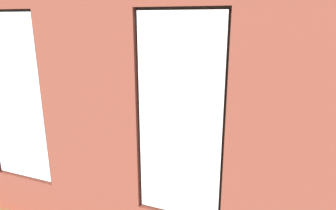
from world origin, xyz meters
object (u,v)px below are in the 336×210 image
object	(u,v)px
coffee_table	(189,127)
potted_plant_beside_window_right	(24,147)
media_console	(74,123)
potted_plant_near_tv	(63,121)
remote_gray	(189,125)
tv_flatscreen	(72,101)
papasan_chair	(162,104)
potted_plant_corner_near_left	(299,105)
couch_by_window	(134,187)
cup_ceramic	(182,121)
table_plant_small	(192,124)
potted_plant_by_left_couch	(269,137)
candle_jar	(167,122)
potted_plant_foreground_right	(123,95)
couch_left	(290,170)
remote_silver	(209,125)
potted_plant_between_couches	(233,183)

from	to	relation	value
coffee_table	potted_plant_beside_window_right	distance (m)	3.25
media_console	potted_plant_near_tv	distance (m)	1.19
remote_gray	tv_flatscreen	size ratio (longest dim) A/B	0.18
tv_flatscreen	papasan_chair	world-z (taller)	tv_flatscreen
coffee_table	potted_plant_corner_near_left	bearing A→B (deg)	-144.52
potted_plant_corner_near_left	tv_flatscreen	bearing A→B (deg)	20.79
remote_gray	couch_by_window	bearing A→B (deg)	-121.22
cup_ceramic	tv_flatscreen	xyz separation A→B (m)	(2.62, 0.44, 0.32)
papasan_chair	potted_plant_beside_window_right	distance (m)	3.97
table_plant_small	remote_gray	world-z (taller)	table_plant_small
couch_by_window	potted_plant_by_left_couch	xyz separation A→B (m)	(-1.69, -2.66, 0.01)
couch_by_window	cup_ceramic	xyz separation A→B (m)	(0.17, -2.60, 0.14)
coffee_table	table_plant_small	size ratio (longest dim) A/B	8.29
couch_by_window	remote_gray	bearing A→B (deg)	-90.55
candle_jar	potted_plant_corner_near_left	size ratio (longest dim) A/B	0.09
potted_plant_foreground_right	couch_left	bearing A→B (deg)	149.74
potted_plant_foreground_right	remote_gray	bearing A→B (deg)	148.57
cup_ceramic	remote_silver	distance (m)	0.61
potted_plant_foreground_right	potted_plant_by_left_couch	bearing A→B (deg)	161.87
potted_plant_by_left_couch	table_plant_small	bearing A→B (deg)	10.91
media_console	potted_plant_between_couches	world-z (taller)	potted_plant_between_couches
couch_by_window	potted_plant_near_tv	distance (m)	2.56
couch_left	potted_plant_near_tv	distance (m)	4.34
couch_left	remote_gray	size ratio (longest dim) A/B	10.40
potted_plant_corner_near_left	potted_plant_by_left_couch	distance (m)	1.55
potted_plant_corner_near_left	potted_plant_beside_window_right	size ratio (longest dim) A/B	1.07
tv_flatscreen	potted_plant_between_couches	world-z (taller)	potted_plant_between_couches
coffee_table	potted_plant_between_couches	size ratio (longest dim) A/B	1.12
couch_by_window	papasan_chair	size ratio (longest dim) A/B	1.55
papasan_chair	potted_plant_beside_window_right	world-z (taller)	potted_plant_beside_window_right
potted_plant_by_left_couch	potted_plant_beside_window_right	xyz separation A→B (m)	(3.60, 2.77, 0.35)
coffee_table	remote_gray	size ratio (longest dim) A/B	8.97
potted_plant_between_couches	potted_plant_foreground_right	bearing A→B (deg)	-45.83
potted_plant_near_tv	potted_plant_by_left_couch	xyz separation A→B (m)	(-3.92, -1.47, -0.32)
table_plant_small	potted_plant_between_couches	xyz separation A→B (m)	(-1.24, 2.32, 0.13)
couch_left	potted_plant_foreground_right	distance (m)	5.30
couch_by_window	remote_silver	size ratio (longest dim) A/B	10.92
couch_left	candle_jar	distance (m)	2.72
potted_plant_near_tv	potted_plant_foreground_right	size ratio (longest dim) A/B	1.24
couch_by_window	couch_left	bearing A→B (deg)	-146.92
coffee_table	remote_silver	world-z (taller)	remote_silver
coffee_table	potted_plant_between_couches	distance (m)	2.81
remote_gray	potted_plant_near_tv	size ratio (longest dim) A/B	0.17
cup_ceramic	potted_plant_near_tv	world-z (taller)	potted_plant_near_tv
papasan_chair	potted_plant_near_tv	world-z (taller)	potted_plant_near_tv
coffee_table	remote_silver	bearing A→B (deg)	-160.03
potted_plant_beside_window_right	remote_gray	bearing A→B (deg)	-126.66
remote_gray	remote_silver	world-z (taller)	same
potted_plant_near_tv	potted_plant_between_couches	xyz separation A→B (m)	(-3.62, 1.15, -0.01)
remote_silver	potted_plant_near_tv	bearing A→B (deg)	140.16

